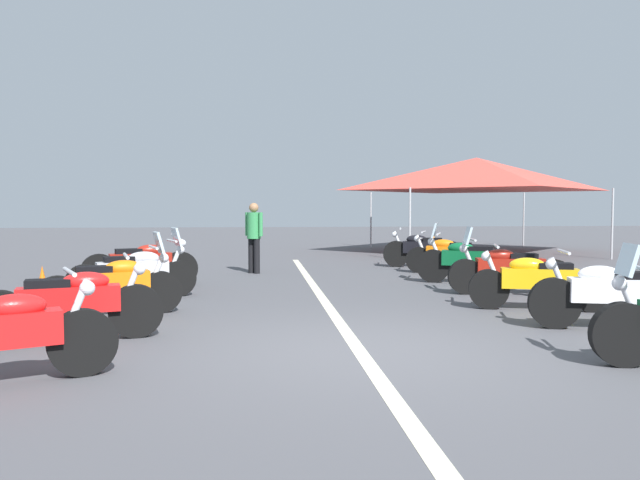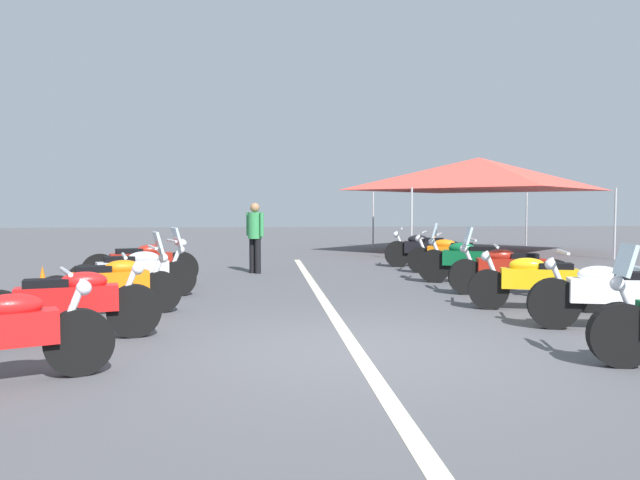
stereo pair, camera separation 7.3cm
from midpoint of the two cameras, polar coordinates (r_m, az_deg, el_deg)
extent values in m
plane|color=#4C4C51|center=(6.79, 3.71, -10.19)|extent=(80.00, 80.00, 0.00)
cube|color=beige|center=(9.85, 0.80, -5.98)|extent=(16.50, 0.16, 0.01)
cylinder|color=black|center=(6.17, -21.04, -8.80)|extent=(0.38, 0.62, 0.62)
ellipsoid|color=red|center=(6.05, -26.34, -5.49)|extent=(0.45, 0.58, 0.22)
cylinder|color=silver|center=(6.11, -21.66, -6.07)|extent=(0.18, 0.29, 0.58)
cylinder|color=silver|center=(6.05, -22.10, -2.72)|extent=(0.58, 0.29, 0.04)
sphere|color=silver|center=(6.09, -20.67, -4.17)|extent=(0.14, 0.14, 0.14)
cylinder|color=black|center=(7.71, -16.55, -6.29)|extent=(0.30, 0.65, 0.64)
cube|color=red|center=(7.67, -22.05, -5.08)|extent=(0.56, 1.15, 0.30)
ellipsoid|color=red|center=(7.64, -20.73, -3.57)|extent=(0.39, 0.57, 0.22)
cube|color=black|center=(7.66, -23.73, -3.77)|extent=(0.38, 0.53, 0.12)
cylinder|color=silver|center=(7.66, -17.03, -4.09)|extent=(0.14, 0.30, 0.58)
cylinder|color=silver|center=(7.63, -17.38, -1.41)|extent=(0.61, 0.20, 0.04)
sphere|color=silver|center=(7.65, -16.23, -2.58)|extent=(0.14, 0.14, 0.14)
cylinder|color=silver|center=(7.91, -25.18, -6.92)|extent=(0.22, 0.55, 0.08)
cylinder|color=black|center=(9.38, -14.33, -4.67)|extent=(0.33, 0.62, 0.61)
cylinder|color=black|center=(9.24, -22.95, -4.94)|extent=(0.33, 0.62, 0.61)
cube|color=orange|center=(9.26, -18.63, -3.71)|extent=(0.61, 1.10, 0.30)
ellipsoid|color=orange|center=(9.26, -17.54, -2.45)|extent=(0.42, 0.58, 0.22)
cube|color=black|center=(9.22, -20.01, -2.64)|extent=(0.40, 0.54, 0.12)
cylinder|color=silver|center=(9.33, -14.72, -2.86)|extent=(0.16, 0.30, 0.58)
cylinder|color=silver|center=(9.30, -15.00, -0.66)|extent=(0.60, 0.24, 0.04)
sphere|color=silver|center=(9.33, -14.07, -1.61)|extent=(0.14, 0.14, 0.14)
cylinder|color=silver|center=(9.44, -21.26, -5.30)|extent=(0.26, 0.55, 0.08)
cube|color=silver|center=(9.31, -14.52, -0.21)|extent=(0.38, 0.23, 0.32)
cylinder|color=black|center=(11.02, -12.79, -3.47)|extent=(0.36, 0.63, 0.62)
cylinder|color=black|center=(10.76, -20.75, -3.76)|extent=(0.36, 0.63, 0.62)
cube|color=silver|center=(10.85, -16.73, -2.68)|extent=(0.68, 1.19, 0.30)
ellipsoid|color=silver|center=(10.86, -15.82, -1.60)|extent=(0.43, 0.58, 0.22)
cube|color=black|center=(10.79, -17.90, -1.77)|extent=(0.42, 0.54, 0.12)
cylinder|color=silver|center=(10.98, -13.11, -1.93)|extent=(0.17, 0.30, 0.58)
cylinder|color=silver|center=(10.94, -13.34, -0.06)|extent=(0.59, 0.26, 0.04)
sphere|color=silver|center=(10.99, -12.57, -0.87)|extent=(0.14, 0.14, 0.14)
cylinder|color=silver|center=(10.98, -19.24, -4.08)|extent=(0.27, 0.54, 0.08)
cube|color=silver|center=(10.96, -12.94, 0.32)|extent=(0.38, 0.24, 0.32)
cylinder|color=black|center=(12.43, -12.58, -2.60)|extent=(0.35, 0.69, 0.68)
cylinder|color=black|center=(12.22, -19.52, -2.80)|extent=(0.35, 0.69, 0.68)
cube|color=maroon|center=(12.28, -16.03, -1.87)|extent=(0.63, 1.17, 0.30)
ellipsoid|color=maroon|center=(12.29, -15.21, -0.91)|extent=(0.41, 0.58, 0.22)
cube|color=black|center=(12.24, -17.06, -1.05)|extent=(0.40, 0.54, 0.12)
cylinder|color=silver|center=(12.39, -12.86, -1.22)|extent=(0.16, 0.30, 0.58)
cylinder|color=silver|center=(12.36, -13.07, 0.44)|extent=(0.60, 0.24, 0.04)
sphere|color=silver|center=(12.40, -12.38, -0.29)|extent=(0.14, 0.14, 0.14)
cylinder|color=silver|center=(12.43, -18.19, -3.15)|extent=(0.25, 0.55, 0.08)
cylinder|color=black|center=(6.73, 26.36, -7.87)|extent=(0.26, 0.65, 0.63)
cylinder|color=silver|center=(6.70, 26.91, -5.33)|extent=(0.12, 0.30, 0.58)
cylinder|color=silver|center=(6.68, 27.30, -2.26)|extent=(0.62, 0.16, 0.04)
sphere|color=silver|center=(6.64, 26.06, -3.65)|extent=(0.14, 0.14, 0.14)
cube|color=silver|center=(6.64, 26.68, -1.67)|extent=(0.38, 0.19, 0.32)
cylinder|color=black|center=(8.45, 21.02, -5.49)|extent=(0.31, 0.67, 0.65)
cube|color=white|center=(8.59, 25.74, -4.24)|extent=(0.56, 1.12, 0.30)
ellipsoid|color=white|center=(8.52, 24.61, -2.92)|extent=(0.39, 0.57, 0.22)
cube|color=black|center=(8.64, 27.17, -3.04)|extent=(0.38, 0.53, 0.12)
cylinder|color=silver|center=(8.42, 21.47, -3.47)|extent=(0.14, 0.30, 0.58)
cylinder|color=silver|center=(8.40, 21.78, -1.03)|extent=(0.61, 0.20, 0.04)
sphere|color=silver|center=(8.38, 20.76, -2.11)|extent=(0.14, 0.14, 0.14)
cylinder|color=black|center=(9.75, 15.52, -4.41)|extent=(0.31, 0.62, 0.61)
cylinder|color=black|center=(9.96, 23.99, -4.41)|extent=(0.31, 0.62, 0.61)
cube|color=#EAB214|center=(9.81, 19.82, -3.38)|extent=(0.59, 1.15, 0.30)
ellipsoid|color=#EAB214|center=(9.76, 18.80, -2.21)|extent=(0.40, 0.57, 0.22)
cube|color=black|center=(9.82, 21.11, -2.34)|extent=(0.39, 0.53, 0.12)
cylinder|color=silver|center=(9.72, 15.90, -2.66)|extent=(0.15, 0.30, 0.58)
cylinder|color=silver|center=(9.69, 16.17, -0.54)|extent=(0.61, 0.22, 0.04)
sphere|color=silver|center=(9.69, 15.27, -1.48)|extent=(0.14, 0.14, 0.14)
cylinder|color=silver|center=(9.74, 22.52, -5.08)|extent=(0.23, 0.55, 0.08)
cylinder|color=black|center=(11.26, 13.54, -3.32)|extent=(0.23, 0.64, 0.63)
cylinder|color=black|center=(11.63, 21.05, -3.24)|extent=(0.23, 0.64, 0.63)
cube|color=maroon|center=(11.40, 17.37, -2.38)|extent=(0.45, 1.20, 0.30)
ellipsoid|color=maroon|center=(11.34, 16.51, -1.38)|extent=(0.34, 0.55, 0.22)
cube|color=black|center=(11.44, 18.46, -1.48)|extent=(0.33, 0.51, 0.12)
cylinder|color=silver|center=(11.24, 13.86, -1.80)|extent=(0.11, 0.30, 0.58)
cylinder|color=silver|center=(11.22, 14.09, 0.04)|extent=(0.62, 0.13, 0.04)
sphere|color=silver|center=(11.20, 13.32, -0.78)|extent=(0.14, 0.14, 0.14)
cylinder|color=silver|center=(11.38, 19.84, -3.83)|extent=(0.16, 0.56, 0.08)
cube|color=silver|center=(11.20, 13.69, 0.39)|extent=(0.37, 0.17, 0.32)
cylinder|color=black|center=(12.87, 10.67, -2.37)|extent=(0.38, 0.68, 0.68)
cylinder|color=black|center=(12.81, 17.15, -2.48)|extent=(0.38, 0.68, 0.68)
cube|color=#0C592D|center=(12.81, 13.91, -1.63)|extent=(0.67, 1.13, 0.30)
ellipsoid|color=#0C592D|center=(12.80, 13.12, -0.73)|extent=(0.43, 0.58, 0.22)
cube|color=black|center=(12.79, 14.91, -0.84)|extent=(0.42, 0.54, 0.12)
cylinder|color=silver|center=(12.84, 10.95, -1.05)|extent=(0.17, 0.30, 0.58)
cylinder|color=silver|center=(12.82, 11.14, 0.56)|extent=(0.59, 0.27, 0.04)
sphere|color=silver|center=(12.84, 10.47, -0.15)|extent=(0.14, 0.14, 0.14)
cylinder|color=silver|center=(12.64, 15.84, -3.00)|extent=(0.28, 0.54, 0.08)
cube|color=silver|center=(12.82, 10.79, 0.87)|extent=(0.38, 0.25, 0.32)
cylinder|color=black|center=(14.69, 9.38, -1.82)|extent=(0.36, 0.62, 0.61)
cylinder|color=black|center=(14.58, 15.17, -1.92)|extent=(0.36, 0.62, 0.61)
cube|color=orange|center=(14.60, 12.27, -1.17)|extent=(0.68, 1.15, 0.30)
ellipsoid|color=orange|center=(14.60, 11.58, -0.38)|extent=(0.43, 0.58, 0.22)
cube|color=black|center=(14.58, 13.14, -0.48)|extent=(0.42, 0.54, 0.12)
cylinder|color=silver|center=(14.66, 9.62, -0.66)|extent=(0.17, 0.29, 0.58)
cylinder|color=silver|center=(14.63, 9.79, 0.75)|extent=(0.59, 0.27, 0.04)
sphere|color=silver|center=(14.66, 9.20, 0.13)|extent=(0.14, 0.14, 0.14)
cylinder|color=silver|center=(14.42, 13.97, -2.33)|extent=(0.28, 0.54, 0.08)
cylinder|color=black|center=(16.02, 7.32, -1.28)|extent=(0.29, 0.69, 0.67)
cylinder|color=black|center=(16.08, 12.29, -1.31)|extent=(0.29, 0.69, 0.67)
cube|color=black|center=(16.02, 9.82, -0.65)|extent=(0.51, 1.09, 0.30)
ellipsoid|color=black|center=(16.00, 9.18, 0.06)|extent=(0.37, 0.56, 0.22)
cube|color=black|center=(16.02, 10.61, -0.02)|extent=(0.36, 0.53, 0.12)
cylinder|color=silver|center=(16.00, 7.55, -0.21)|extent=(0.13, 0.30, 0.58)
cylinder|color=silver|center=(15.98, 7.70, 1.08)|extent=(0.61, 0.18, 0.04)
sphere|color=silver|center=(15.99, 7.16, 0.51)|extent=(0.14, 0.14, 0.14)
cylinder|color=silver|center=(15.88, 11.34, -1.72)|extent=(0.20, 0.55, 0.08)
cube|color=orange|center=(10.92, -24.04, -5.29)|extent=(0.36, 0.36, 0.03)
cone|color=orange|center=(10.88, -24.07, -3.73)|extent=(0.26, 0.26, 0.60)
cylinder|color=white|center=(10.88, -24.08, -3.60)|extent=(0.19, 0.19, 0.07)
cylinder|color=black|center=(14.39, -5.62, -1.49)|extent=(0.14, 0.14, 0.81)
cylinder|color=black|center=(14.51, -6.13, -1.45)|extent=(0.14, 0.14, 0.81)
cylinder|color=#338C4C|center=(14.41, -5.89, 1.35)|extent=(0.32, 0.32, 0.61)
cylinder|color=#338C4C|center=(14.26, -5.26, 1.45)|extent=(0.09, 0.09, 0.55)
cylinder|color=#338C4C|center=(14.57, -6.51, 1.48)|extent=(0.09, 0.09, 0.55)
sphere|color=#9E704C|center=(14.40, -5.90, 3.00)|extent=(0.22, 0.22, 0.22)
pyramid|color=#E54C3F|center=(21.52, 14.56, 5.93)|extent=(6.76, 6.76, 1.10)
cylinder|color=#B2B2B7|center=(23.65, 5.02, 1.88)|extent=(0.06, 0.06, 2.10)
cylinder|color=#B2B2B7|center=(25.46, 18.62, 1.82)|extent=(0.06, 0.06, 2.10)
cylinder|color=#B2B2B7|center=(17.70, 8.58, 1.44)|extent=(0.06, 0.06, 2.10)
cylinder|color=#B2B2B7|center=(20.06, 25.71, 1.36)|extent=(0.06, 0.06, 2.10)
camera|label=1|loc=(0.04, -95.37, -0.29)|focal=34.61mm
camera|label=2|loc=(0.04, 84.63, 0.29)|focal=34.61mm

